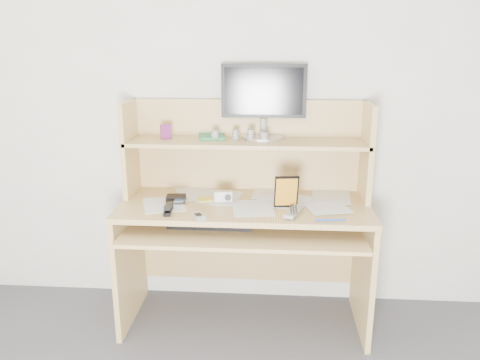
# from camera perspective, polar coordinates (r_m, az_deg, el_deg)

# --- Properties ---
(back_wall) EXTENTS (3.60, 0.04, 2.50)m
(back_wall) POSITION_cam_1_polar(r_m,az_deg,el_deg) (2.84, 1.00, 8.84)
(back_wall) COLOR white
(back_wall) RESTS_ON floor
(desk) EXTENTS (1.40, 0.70, 1.30)m
(desk) POSITION_cam_1_polar(r_m,az_deg,el_deg) (2.73, 0.67, -3.43)
(desk) COLOR tan
(desk) RESTS_ON floor
(paper_clutter) EXTENTS (1.32, 0.54, 0.01)m
(paper_clutter) POSITION_cam_1_polar(r_m,az_deg,el_deg) (2.64, 0.56, -2.81)
(paper_clutter) COLOR silver
(paper_clutter) RESTS_ON desk
(keyboard) EXTENTS (0.46, 0.17, 0.03)m
(keyboard) POSITION_cam_1_polar(r_m,az_deg,el_deg) (2.60, -3.62, -5.20)
(keyboard) COLOR black
(keyboard) RESTS_ON desk
(tv_remote) EXTENTS (0.11, 0.19, 0.02)m
(tv_remote) POSITION_cam_1_polar(r_m,az_deg,el_deg) (2.48, 6.54, -3.85)
(tv_remote) COLOR gray
(tv_remote) RESTS_ON paper_clutter
(flip_phone) EXTENTS (0.09, 0.11, 0.02)m
(flip_phone) POSITION_cam_1_polar(r_m,az_deg,el_deg) (2.41, -5.09, -4.32)
(flip_phone) COLOR silver
(flip_phone) RESTS_ON paper_clutter
(stapler) EXTENTS (0.04, 0.14, 0.04)m
(stapler) POSITION_cam_1_polar(r_m,az_deg,el_deg) (2.51, -8.75, -3.39)
(stapler) COLOR black
(stapler) RESTS_ON paper_clutter
(wallet) EXTENTS (0.12, 0.10, 0.03)m
(wallet) POSITION_cam_1_polar(r_m,az_deg,el_deg) (2.69, -7.80, -2.18)
(wallet) COLOR black
(wallet) RESTS_ON paper_clutter
(sticky_note_pad) EXTENTS (0.10, 0.10, 0.01)m
(sticky_note_pad) POSITION_cam_1_polar(r_m,az_deg,el_deg) (2.70, -4.27, -2.38)
(sticky_note_pad) COLOR yellow
(sticky_note_pad) RESTS_ON desk
(digital_camera) EXTENTS (0.10, 0.05, 0.06)m
(digital_camera) POSITION_cam_1_polar(r_m,az_deg,el_deg) (2.64, -2.05, -2.00)
(digital_camera) COLOR #B6B6B8
(digital_camera) RESTS_ON paper_clutter
(game_case) EXTENTS (0.13, 0.03, 0.18)m
(game_case) POSITION_cam_1_polar(r_m,az_deg,el_deg) (2.53, 5.67, -1.43)
(game_case) COLOR black
(game_case) RESTS_ON paper_clutter
(blue_pen) EXTENTS (0.16, 0.03, 0.01)m
(blue_pen) POSITION_cam_1_polar(r_m,az_deg,el_deg) (2.40, 10.96, -4.83)
(blue_pen) COLOR blue
(blue_pen) RESTS_ON paper_clutter
(card_box) EXTENTS (0.06, 0.05, 0.09)m
(card_box) POSITION_cam_1_polar(r_m,az_deg,el_deg) (2.76, -9.02, 5.82)
(card_box) COLOR maroon
(card_box) RESTS_ON desk
(shelf_book) EXTENTS (0.18, 0.22, 0.02)m
(shelf_book) POSITION_cam_1_polar(r_m,az_deg,el_deg) (2.78, -3.50, 5.34)
(shelf_book) COLOR #35865E
(shelf_book) RESTS_ON desk
(chip_stack_a) EXTENTS (0.05, 0.05, 0.06)m
(chip_stack_a) POSITION_cam_1_polar(r_m,az_deg,el_deg) (2.70, -3.06, 5.46)
(chip_stack_a) COLOR black
(chip_stack_a) RESTS_ON desk
(chip_stack_b) EXTENTS (0.05, 0.05, 0.06)m
(chip_stack_b) POSITION_cam_1_polar(r_m,az_deg,el_deg) (2.71, -0.55, 5.53)
(chip_stack_b) COLOR silver
(chip_stack_b) RESTS_ON desk
(chip_stack_c) EXTENTS (0.05, 0.05, 0.06)m
(chip_stack_c) POSITION_cam_1_polar(r_m,az_deg,el_deg) (2.67, 2.97, 5.29)
(chip_stack_c) COLOR black
(chip_stack_c) RESTS_ON desk
(chip_stack_d) EXTENTS (0.05, 0.05, 0.07)m
(chip_stack_d) POSITION_cam_1_polar(r_m,az_deg,el_deg) (2.67, 1.29, 5.47)
(chip_stack_d) COLOR silver
(chip_stack_d) RESTS_ON desk
(monitor) EXTENTS (0.49, 0.25, 0.43)m
(monitor) POSITION_cam_1_polar(r_m,az_deg,el_deg) (2.76, 2.89, 9.84)
(monitor) COLOR #B3B3B8
(monitor) RESTS_ON desk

